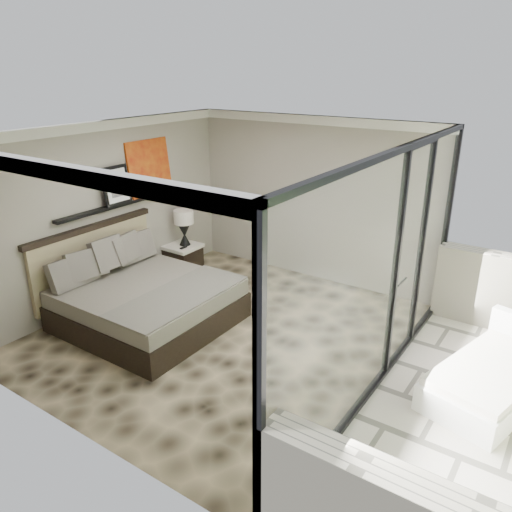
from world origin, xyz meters
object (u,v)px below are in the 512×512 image
Objects in this scene: bed at (143,298)px; table_lamp at (184,223)px; lounger at (495,377)px; nightstand at (183,257)px.

bed is 3.50× the size of table_lamp.
nightstand is at bearing -172.52° from lounger.
lounger is (4.61, 1.03, -0.15)m from bed.
table_lamp is (0.03, 0.04, 0.64)m from nightstand.
lounger is at bearing -21.61° from nightstand.
nightstand is at bearing -129.96° from table_lamp.
bed is at bearing -79.50° from nightstand.
table_lamp is (-0.76, 1.78, 0.57)m from bed.
nightstand is at bearing 114.60° from bed.
table_lamp reaches higher than nightstand.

